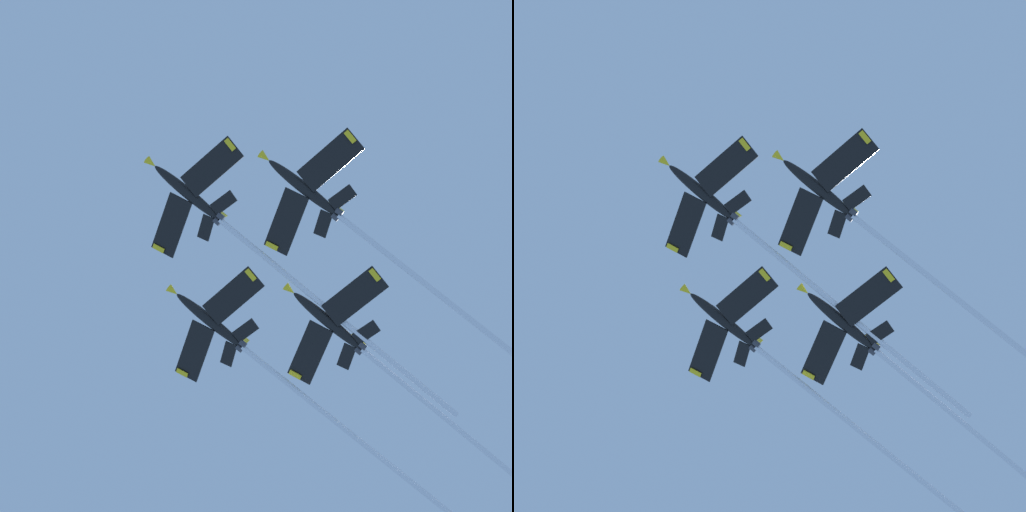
{
  "view_description": "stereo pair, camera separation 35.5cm",
  "coord_description": "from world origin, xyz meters",
  "views": [
    {
      "loc": [
        30.44,
        27.86,
        1.99
      ],
      "look_at": [
        -18.32,
        -15.69,
        131.98
      ],
      "focal_mm": 74.38,
      "sensor_mm": 36.0,
      "label": 1
    },
    {
      "loc": [
        30.67,
        27.6,
        1.99
      ],
      "look_at": [
        -18.32,
        -15.69,
        131.98
      ],
      "focal_mm": 74.38,
      "sensor_mm": 36.0,
      "label": 2
    }
  ],
  "objects": [
    {
      "name": "jet_lead",
      "position": [
        -15.34,
        -15.77,
        133.43
      ],
      "size": [
        49.38,
        21.26,
        22.97
      ],
      "color": "black"
    },
    {
      "name": "jet_left_wing",
      "position": [
        -21.73,
        -2.47,
        129.48
      ],
      "size": [
        42.96,
        20.12,
        20.51
      ],
      "color": "black"
    },
    {
      "name": "jet_slot",
      "position": [
        -36.87,
        -11.46,
        123.63
      ],
      "size": [
        45.69,
        20.39,
        21.75
      ],
      "color": "black"
    },
    {
      "name": "jet_right_wing",
      "position": [
        -30.06,
        -24.57,
        127.4
      ],
      "size": [
        50.05,
        22.59,
        23.11
      ],
      "color": "black"
    }
  ]
}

